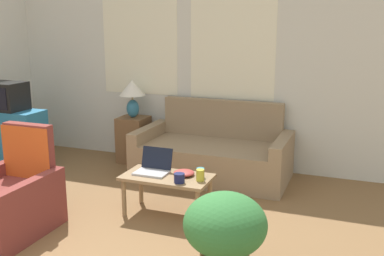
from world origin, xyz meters
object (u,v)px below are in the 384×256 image
at_px(television, 4,96).
at_px(potted_plant, 225,233).
at_px(armchair, 9,203).
at_px(couch, 214,155).
at_px(cup_yellow, 179,178).
at_px(snack_bowl, 184,173).
at_px(cup_white, 200,175).
at_px(coffee_table, 167,181).
at_px(cup_navy, 200,173).
at_px(laptop, 153,167).
at_px(table_lamp, 132,92).

distance_m(television, potted_plant, 3.79).
relative_size(armchair, television, 1.82).
xyz_separation_m(couch, cup_yellow, (0.13, -1.41, 0.18)).
bearing_deg(snack_bowl, armchair, -145.68).
relative_size(television, cup_white, 4.71).
bearing_deg(cup_yellow, coffee_table, 144.14).
relative_size(cup_navy, cup_yellow, 0.93).
height_order(television, laptop, television).
bearing_deg(television, couch, 15.16).
bearing_deg(cup_yellow, television, 165.01).
distance_m(cup_navy, cup_yellow, 0.24).
bearing_deg(potted_plant, laptop, 134.78).
xyz_separation_m(laptop, snack_bowl, (0.32, 0.02, -0.03)).
height_order(couch, table_lamp, table_lamp).
relative_size(table_lamp, cup_navy, 5.42).
distance_m(television, cup_navy, 2.90).
relative_size(couch, coffee_table, 2.12).
bearing_deg(potted_plant, cup_navy, 117.84).
relative_size(couch, potted_plant, 2.56).
xyz_separation_m(armchair, potted_plant, (2.08, -0.19, 0.16)).
distance_m(table_lamp, cup_navy, 2.08).
xyz_separation_m(armchair, cup_navy, (1.50, 0.91, 0.18)).
relative_size(cup_yellow, snack_bowl, 0.49).
bearing_deg(table_lamp, snack_bowl, -46.93).
height_order(couch, potted_plant, couch).
distance_m(laptop, cup_white, 0.52).
xyz_separation_m(armchair, snack_bowl, (1.33, 0.91, 0.16)).
bearing_deg(snack_bowl, table_lamp, 133.07).
distance_m(coffee_table, cup_yellow, 0.25).
relative_size(coffee_table, potted_plant, 1.21).
distance_m(table_lamp, laptop, 1.79).
relative_size(table_lamp, coffee_table, 0.58).
height_order(snack_bowl, potted_plant, potted_plant).
xyz_separation_m(armchair, table_lamp, (0.03, 2.30, 0.68)).
distance_m(armchair, table_lamp, 2.40).
bearing_deg(table_lamp, armchair, -90.69).
distance_m(cup_white, potted_plant, 1.15).
height_order(cup_yellow, potted_plant, potted_plant).
bearing_deg(coffee_table, potted_plant, -48.80).
distance_m(cup_yellow, snack_bowl, 0.21).
height_order(television, potted_plant, television).
bearing_deg(potted_plant, table_lamp, 129.49).
height_order(coffee_table, cup_white, cup_white).
bearing_deg(television, table_lamp, 33.25).
relative_size(cup_navy, snack_bowl, 0.45).
relative_size(television, potted_plant, 0.72).
distance_m(cup_navy, potted_plant, 1.24).
height_order(armchair, table_lamp, table_lamp).
bearing_deg(cup_white, cup_yellow, -144.20).
height_order(cup_yellow, snack_bowl, cup_yellow).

